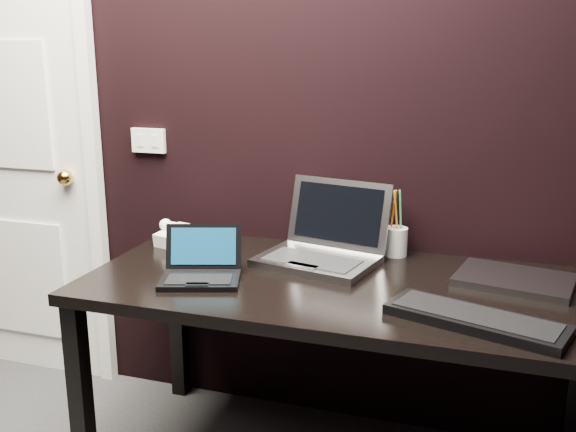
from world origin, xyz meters
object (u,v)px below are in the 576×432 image
(desk, at_px, (341,303))
(silver_laptop, at_px, (323,247))
(ext_keyboard, at_px, (475,319))
(netbook, at_px, (201,270))
(pen_cup, at_px, (396,240))
(mobile_phone, at_px, (180,248))
(desk_phone, at_px, (184,236))
(closed_laptop, at_px, (514,280))
(door, at_px, (5,151))

(desk, distance_m, silver_laptop, 0.25)
(desk, distance_m, ext_keyboard, 0.50)
(netbook, height_order, pen_cup, pen_cup)
(mobile_phone, bearing_deg, desk_phone, 111.30)
(desk, height_order, pen_cup, pen_cup)
(closed_laptop, height_order, pen_cup, pen_cup)
(door, relative_size, mobile_phone, 24.78)
(desk, bearing_deg, pen_cup, 68.90)
(mobile_phone, bearing_deg, door, 163.56)
(desk_phone, relative_size, mobile_phone, 2.58)
(mobile_phone, xyz_separation_m, pen_cup, (0.76, 0.26, 0.03))
(ext_keyboard, bearing_deg, silver_laptop, 143.59)
(door, xyz_separation_m, mobile_phone, (1.02, -0.30, -0.27))
(silver_laptop, xyz_separation_m, pen_cup, (0.24, 0.15, 0.01))
(ext_keyboard, height_order, closed_laptop, ext_keyboard)
(ext_keyboard, height_order, desk_phone, desk_phone)
(desk, distance_m, netbook, 0.48)
(desk, distance_m, mobile_phone, 0.64)
(door, distance_m, desk, 1.73)
(ext_keyboard, xyz_separation_m, mobile_phone, (-1.07, 0.30, 0.02))
(door, relative_size, desk_phone, 9.60)
(ext_keyboard, relative_size, pen_cup, 2.09)
(silver_laptop, distance_m, closed_laptop, 0.66)
(desk, height_order, silver_laptop, silver_laptop)
(door, bearing_deg, pen_cup, -1.31)
(pen_cup, bearing_deg, silver_laptop, -147.65)
(door, relative_size, closed_laptop, 5.29)
(desk, relative_size, netbook, 5.38)
(door, bearing_deg, desk_phone, -10.19)
(silver_laptop, relative_size, mobile_phone, 5.40)
(door, distance_m, desk_phone, 1.02)
(ext_keyboard, relative_size, mobile_phone, 6.04)
(netbook, distance_m, pen_cup, 0.74)
(closed_laptop, bearing_deg, ext_keyboard, -106.15)
(desk, relative_size, mobile_phone, 19.68)
(closed_laptop, relative_size, pen_cup, 1.62)
(silver_laptop, relative_size, desk_phone, 2.09)
(desk, height_order, mobile_phone, mobile_phone)
(closed_laptop, height_order, mobile_phone, mobile_phone)
(door, bearing_deg, netbook, -22.71)
(netbook, xyz_separation_m, mobile_phone, (-0.18, 0.20, -0.00))
(desk, height_order, netbook, netbook)
(desk, xyz_separation_m, silver_laptop, (-0.11, 0.18, 0.13))
(desk_phone, bearing_deg, ext_keyboard, -20.81)
(closed_laptop, bearing_deg, netbook, -164.19)
(netbook, bearing_deg, mobile_phone, 131.99)
(closed_laptop, distance_m, mobile_phone, 1.18)
(netbook, bearing_deg, pen_cup, 38.61)
(netbook, distance_m, mobile_phone, 0.27)
(silver_laptop, xyz_separation_m, ext_keyboard, (0.55, -0.41, -0.04))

